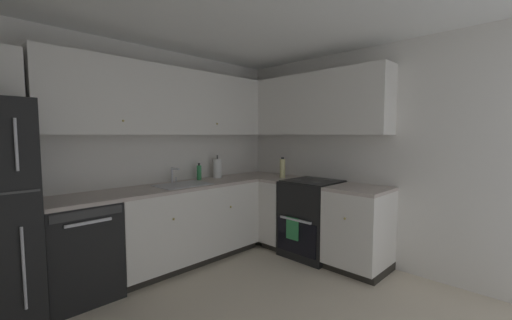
{
  "coord_description": "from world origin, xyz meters",
  "views": [
    {
      "loc": [
        -1.56,
        -1.59,
        1.48
      ],
      "look_at": [
        0.99,
        0.93,
        1.19
      ],
      "focal_mm": 21.96,
      "sensor_mm": 36.0,
      "label": 1
    }
  ],
  "objects_px": {
    "soap_bottle": "(199,172)",
    "paper_towel_roll": "(217,168)",
    "dishwasher": "(79,250)",
    "oven_range": "(312,218)",
    "oil_bottle": "(282,168)"
  },
  "relations": [
    {
      "from": "oven_range",
      "to": "soap_bottle",
      "type": "height_order",
      "value": "soap_bottle"
    },
    {
      "from": "soap_bottle",
      "to": "paper_towel_roll",
      "type": "distance_m",
      "value": 0.28
    },
    {
      "from": "paper_towel_roll",
      "to": "oil_bottle",
      "type": "bearing_deg",
      "value": -45.23
    },
    {
      "from": "dishwasher",
      "to": "oven_range",
      "type": "xyz_separation_m",
      "value": [
        2.34,
        -0.91,
        0.02
      ]
    },
    {
      "from": "soap_bottle",
      "to": "paper_towel_roll",
      "type": "relative_size",
      "value": 0.68
    },
    {
      "from": "oven_range",
      "to": "oil_bottle",
      "type": "xyz_separation_m",
      "value": [
        -0.02,
        0.47,
        0.58
      ]
    },
    {
      "from": "oven_range",
      "to": "oil_bottle",
      "type": "bearing_deg",
      "value": 92.25
    },
    {
      "from": "dishwasher",
      "to": "paper_towel_roll",
      "type": "bearing_deg",
      "value": 5.32
    },
    {
      "from": "soap_bottle",
      "to": "oil_bottle",
      "type": "height_order",
      "value": "oil_bottle"
    },
    {
      "from": "paper_towel_roll",
      "to": "oil_bottle",
      "type": "height_order",
      "value": "paper_towel_roll"
    },
    {
      "from": "oven_range",
      "to": "paper_towel_roll",
      "type": "relative_size",
      "value": 3.44
    },
    {
      "from": "dishwasher",
      "to": "oil_bottle",
      "type": "height_order",
      "value": "oil_bottle"
    },
    {
      "from": "oven_range",
      "to": "soap_bottle",
      "type": "relative_size",
      "value": 5.05
    },
    {
      "from": "oven_range",
      "to": "oil_bottle",
      "type": "height_order",
      "value": "oil_bottle"
    },
    {
      "from": "dishwasher",
      "to": "oven_range",
      "type": "bearing_deg",
      "value": -21.3
    }
  ]
}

